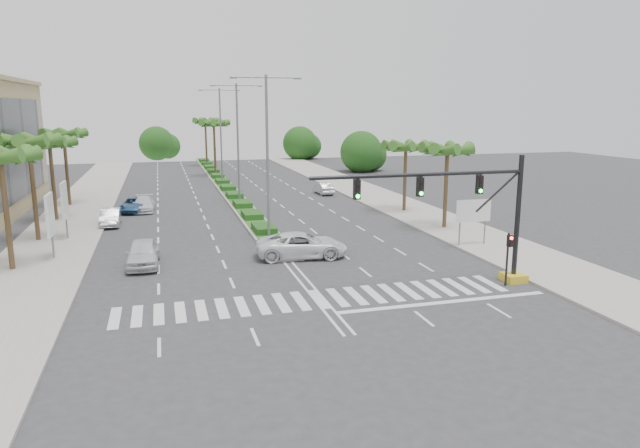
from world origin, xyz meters
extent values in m
plane|color=#333335|center=(0.00, 0.00, 0.00)|extent=(160.00, 160.00, 0.00)
cube|color=gray|center=(15.20, 20.00, 0.07)|extent=(6.00, 120.00, 0.15)
cube|color=gray|center=(-15.20, 20.00, 0.07)|extent=(6.00, 120.00, 0.15)
cube|color=gray|center=(0.00, 45.00, 0.10)|extent=(2.20, 75.00, 0.20)
cube|color=#265E20|center=(0.00, 45.00, 0.22)|extent=(1.80, 75.00, 0.04)
cube|color=gold|center=(11.50, 0.00, 0.23)|extent=(1.20, 1.20, 0.45)
cylinder|color=black|center=(11.50, 0.00, 3.70)|extent=(0.28, 0.28, 7.00)
cylinder|color=black|center=(5.50, 0.00, 6.30)|extent=(12.00, 0.20, 0.20)
cylinder|color=black|center=(10.10, 0.00, 5.20)|extent=(2.53, 0.12, 2.15)
cube|color=black|center=(9.00, 0.00, 5.65)|extent=(0.32, 0.24, 1.00)
cylinder|color=#19E533|center=(9.00, -0.14, 5.33)|extent=(0.20, 0.06, 0.20)
cube|color=black|center=(5.50, 0.00, 5.65)|extent=(0.32, 0.24, 1.00)
cylinder|color=#19E533|center=(5.50, -0.14, 5.33)|extent=(0.20, 0.06, 0.20)
cube|color=black|center=(2.00, 0.00, 5.65)|extent=(0.32, 0.24, 1.00)
cylinder|color=#19E533|center=(2.00, -0.14, 5.33)|extent=(0.20, 0.06, 0.20)
cylinder|color=black|center=(10.60, -0.60, 1.50)|extent=(0.12, 0.12, 3.00)
cube|color=black|center=(10.60, -0.75, 2.60)|extent=(0.28, 0.22, 0.65)
cylinder|color=red|center=(10.60, -0.88, 2.78)|extent=(0.18, 0.05, 0.18)
cylinder|color=slate|center=(12.50, 8.00, 1.40)|extent=(0.10, 0.10, 2.80)
cylinder|color=slate|center=(14.50, 8.00, 1.40)|extent=(0.10, 0.10, 2.80)
cube|color=#0C6638|center=(13.50, 8.00, 2.60)|extent=(2.60, 0.08, 1.50)
cube|color=white|center=(13.50, 7.95, 2.60)|extent=(2.70, 0.02, 1.60)
cylinder|color=slate|center=(-14.50, 12.00, 1.40)|extent=(0.12, 0.12, 2.80)
cube|color=white|center=(-14.50, 12.00, 3.00)|extent=(0.18, 2.10, 2.70)
cube|color=#D8594C|center=(-14.50, 12.00, 3.00)|extent=(0.12, 2.00, 2.60)
cylinder|color=slate|center=(-14.50, 18.00, 1.40)|extent=(0.12, 0.12, 2.80)
cube|color=white|center=(-14.50, 18.00, 3.00)|extent=(0.18, 2.10, 2.70)
cube|color=#D8594C|center=(-14.50, 18.00, 3.00)|extent=(0.12, 2.00, 2.60)
cylinder|color=brown|center=(-16.50, 10.00, 3.50)|extent=(0.32, 0.32, 7.00)
sphere|color=brown|center=(-16.50, 10.00, 6.90)|extent=(0.70, 0.70, 0.70)
cone|color=#2E601E|center=(-15.40, 10.00, 6.80)|extent=(0.90, 3.62, 1.50)
cone|color=#2E601E|center=(-15.81, 10.86, 6.80)|extent=(3.39, 2.96, 1.50)
cone|color=#2E601E|center=(-16.74, 11.07, 6.80)|extent=(3.73, 1.68, 1.50)
cone|color=#2E601E|center=(-15.81, 9.14, 6.80)|extent=(3.39, 2.96, 1.50)
cylinder|color=brown|center=(-16.50, 18.00, 3.70)|extent=(0.32, 0.32, 7.40)
sphere|color=brown|center=(-16.50, 18.00, 7.30)|extent=(0.70, 0.70, 0.70)
cone|color=#2E601E|center=(-15.40, 18.00, 7.20)|extent=(0.90, 3.62, 1.50)
cone|color=#2E601E|center=(-15.81, 18.86, 7.20)|extent=(3.39, 2.96, 1.50)
cone|color=#2E601E|center=(-16.74, 19.07, 7.20)|extent=(3.73, 1.68, 1.50)
cone|color=#2E601E|center=(-17.49, 18.48, 7.20)|extent=(2.38, 3.65, 1.50)
cone|color=#2E601E|center=(-17.49, 17.52, 7.20)|extent=(2.38, 3.65, 1.50)
cone|color=#2E601E|center=(-16.74, 16.93, 7.20)|extent=(3.73, 1.68, 1.50)
cone|color=#2E601E|center=(-15.81, 17.14, 7.20)|extent=(3.39, 2.96, 1.50)
cylinder|color=brown|center=(-16.50, 26.00, 3.40)|extent=(0.32, 0.32, 6.80)
sphere|color=brown|center=(-16.50, 26.00, 6.70)|extent=(0.70, 0.70, 0.70)
cone|color=#2E601E|center=(-15.40, 26.00, 6.60)|extent=(0.90, 3.62, 1.50)
cone|color=#2E601E|center=(-15.81, 26.86, 6.60)|extent=(3.39, 2.96, 1.50)
cone|color=#2E601E|center=(-16.74, 27.07, 6.60)|extent=(3.73, 1.68, 1.50)
cone|color=#2E601E|center=(-17.49, 26.48, 6.60)|extent=(2.38, 3.65, 1.50)
cone|color=#2E601E|center=(-17.49, 25.52, 6.60)|extent=(2.38, 3.65, 1.50)
cone|color=#2E601E|center=(-16.74, 24.93, 6.60)|extent=(3.73, 1.68, 1.50)
cone|color=#2E601E|center=(-15.81, 25.14, 6.60)|extent=(3.39, 2.96, 1.50)
cylinder|color=brown|center=(-16.50, 34.00, 3.60)|extent=(0.32, 0.32, 7.20)
sphere|color=brown|center=(-16.50, 34.00, 7.10)|extent=(0.70, 0.70, 0.70)
cone|color=#2E601E|center=(-15.40, 34.00, 7.00)|extent=(0.90, 3.62, 1.50)
cone|color=#2E601E|center=(-15.81, 34.86, 7.00)|extent=(3.39, 2.96, 1.50)
cone|color=#2E601E|center=(-16.74, 35.07, 7.00)|extent=(3.73, 1.68, 1.50)
cone|color=#2E601E|center=(-17.49, 34.48, 7.00)|extent=(2.38, 3.65, 1.50)
cone|color=#2E601E|center=(-17.49, 33.52, 7.00)|extent=(2.38, 3.65, 1.50)
cone|color=#2E601E|center=(-16.74, 32.93, 7.00)|extent=(3.73, 1.68, 1.50)
cone|color=#2E601E|center=(-15.81, 33.14, 7.00)|extent=(3.39, 2.96, 1.50)
cylinder|color=brown|center=(14.50, 14.00, 3.25)|extent=(0.32, 0.32, 6.50)
sphere|color=brown|center=(14.50, 14.00, 6.40)|extent=(0.70, 0.70, 0.70)
cone|color=#2E601E|center=(15.60, 14.00, 6.30)|extent=(0.90, 3.62, 1.50)
cone|color=#2E601E|center=(15.19, 14.86, 6.30)|extent=(3.39, 2.96, 1.50)
cone|color=#2E601E|center=(14.26, 15.07, 6.30)|extent=(3.73, 1.68, 1.50)
cone|color=#2E601E|center=(13.51, 14.48, 6.30)|extent=(2.38, 3.65, 1.50)
cone|color=#2E601E|center=(13.51, 13.52, 6.30)|extent=(2.38, 3.65, 1.50)
cone|color=#2E601E|center=(14.26, 12.93, 6.30)|extent=(3.73, 1.68, 1.50)
cone|color=#2E601E|center=(15.19, 13.14, 6.30)|extent=(3.39, 2.96, 1.50)
cylinder|color=brown|center=(14.50, 22.00, 3.10)|extent=(0.32, 0.32, 6.20)
sphere|color=brown|center=(14.50, 22.00, 6.10)|extent=(0.70, 0.70, 0.70)
cone|color=#2E601E|center=(15.60, 22.00, 6.00)|extent=(0.90, 3.62, 1.50)
cone|color=#2E601E|center=(15.19, 22.86, 6.00)|extent=(3.39, 2.96, 1.50)
cone|color=#2E601E|center=(14.26, 23.07, 6.00)|extent=(3.73, 1.68, 1.50)
cone|color=#2E601E|center=(13.51, 22.48, 6.00)|extent=(2.38, 3.65, 1.50)
cone|color=#2E601E|center=(13.51, 21.52, 6.00)|extent=(2.38, 3.65, 1.50)
cone|color=#2E601E|center=(14.26, 20.93, 6.00)|extent=(3.73, 1.68, 1.50)
cone|color=#2E601E|center=(15.19, 21.14, 6.00)|extent=(3.39, 2.96, 1.50)
cylinder|color=brown|center=(0.00, 55.00, 3.75)|extent=(0.32, 0.32, 7.50)
sphere|color=brown|center=(0.00, 55.00, 7.40)|extent=(0.70, 0.70, 0.70)
cone|color=#2E601E|center=(1.10, 55.00, 7.30)|extent=(0.90, 3.62, 1.50)
cone|color=#2E601E|center=(0.69, 55.86, 7.30)|extent=(3.39, 2.96, 1.50)
cone|color=#2E601E|center=(-0.24, 56.07, 7.30)|extent=(3.73, 1.68, 1.50)
cone|color=#2E601E|center=(-0.99, 55.48, 7.30)|extent=(2.38, 3.65, 1.50)
cone|color=#2E601E|center=(-0.99, 54.52, 7.30)|extent=(2.38, 3.65, 1.50)
cone|color=#2E601E|center=(-0.24, 53.93, 7.30)|extent=(3.73, 1.68, 1.50)
cone|color=#2E601E|center=(0.69, 54.14, 7.30)|extent=(3.39, 2.96, 1.50)
cylinder|color=brown|center=(0.00, 70.00, 3.75)|extent=(0.32, 0.32, 7.50)
sphere|color=brown|center=(0.00, 70.00, 7.40)|extent=(0.70, 0.70, 0.70)
cone|color=#2E601E|center=(1.10, 70.00, 7.30)|extent=(0.90, 3.62, 1.50)
cone|color=#2E601E|center=(0.69, 70.86, 7.30)|extent=(3.39, 2.96, 1.50)
cone|color=#2E601E|center=(-0.24, 71.07, 7.30)|extent=(3.73, 1.68, 1.50)
cone|color=#2E601E|center=(-0.99, 70.48, 7.30)|extent=(2.38, 3.65, 1.50)
cone|color=#2E601E|center=(-0.99, 69.52, 7.30)|extent=(2.38, 3.65, 1.50)
cone|color=#2E601E|center=(-0.24, 68.93, 7.30)|extent=(3.73, 1.68, 1.50)
cone|color=#2E601E|center=(0.69, 69.14, 7.30)|extent=(3.39, 2.96, 1.50)
cylinder|color=slate|center=(0.00, 14.00, 6.00)|extent=(0.20, 0.20, 12.00)
cylinder|color=slate|center=(-1.20, 14.00, 11.80)|extent=(2.40, 0.10, 0.10)
cylinder|color=slate|center=(1.20, 14.00, 11.80)|extent=(2.40, 0.10, 0.10)
cube|color=slate|center=(-2.30, 14.00, 11.75)|extent=(0.50, 0.25, 0.12)
cube|color=slate|center=(2.30, 14.00, 11.75)|extent=(0.50, 0.25, 0.12)
cylinder|color=slate|center=(0.00, 30.00, 6.00)|extent=(0.20, 0.20, 12.00)
cylinder|color=slate|center=(-1.20, 30.00, 11.80)|extent=(2.40, 0.10, 0.10)
cylinder|color=slate|center=(1.20, 30.00, 11.80)|extent=(2.40, 0.10, 0.10)
cube|color=slate|center=(-2.30, 30.00, 11.75)|extent=(0.50, 0.25, 0.12)
cube|color=slate|center=(2.30, 30.00, 11.75)|extent=(0.50, 0.25, 0.12)
cylinder|color=slate|center=(0.00, 46.00, 6.00)|extent=(0.20, 0.20, 12.00)
cylinder|color=slate|center=(-1.20, 46.00, 11.80)|extent=(2.40, 0.10, 0.10)
cylinder|color=slate|center=(1.20, 46.00, 11.80)|extent=(2.40, 0.10, 0.10)
cube|color=slate|center=(-2.30, 46.00, 11.75)|extent=(0.50, 0.25, 0.12)
cube|color=slate|center=(2.30, 46.00, 11.75)|extent=(0.50, 0.25, 0.12)
imported|color=silver|center=(-8.89, 9.07, 0.82)|extent=(2.06, 4.87, 1.64)
imported|color=silver|center=(-11.80, 22.74, 0.71)|extent=(1.53, 4.32, 1.42)
imported|color=#2B5685|center=(-10.12, 28.96, 0.67)|extent=(2.76, 5.02, 1.33)
imported|color=silver|center=(-9.27, 28.98, 0.68)|extent=(2.03, 4.75, 1.37)
imported|color=white|center=(1.16, 8.38, 0.83)|extent=(6.25, 3.44, 1.66)
imported|color=#BCBCC1|center=(10.23, 34.81, 0.65)|extent=(1.59, 4.04, 1.31)
camera|label=1|loc=(-7.54, -27.04, 9.77)|focal=32.00mm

